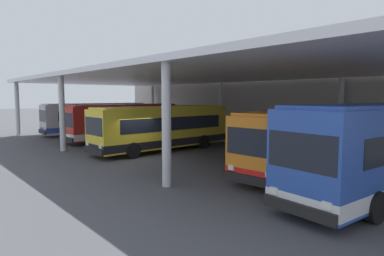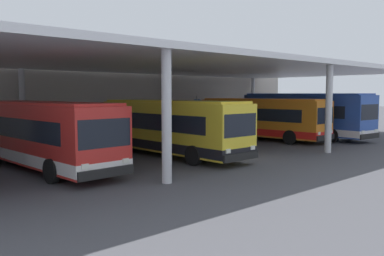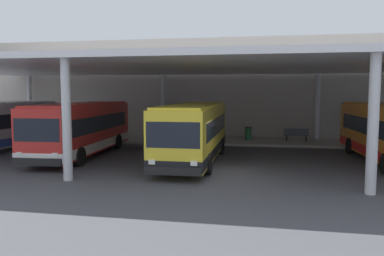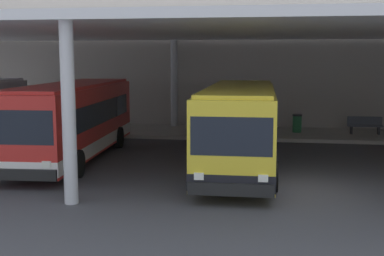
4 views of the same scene
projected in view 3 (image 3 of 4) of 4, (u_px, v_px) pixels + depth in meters
The scene contains 9 objects.
ground_plane at pixel (216, 174), 18.16m from camera, with size 200.00×200.00×0.00m, color #47474C.
platform_kerb at pixel (235, 141), 29.65m from camera, with size 42.00×4.50×0.18m, color #A39E93.
station_building_facade at pixel (239, 88), 32.45m from camera, with size 48.00×1.60×8.29m, color #ADA399.
canopy_shelter at pixel (228, 67), 23.05m from camera, with size 40.00×17.00×5.55m.
bus_second_bay at pixel (82, 128), 23.27m from camera, with size 3.12×10.65×3.17m.
bus_middle_bay at pixel (194, 132), 21.16m from camera, with size 2.83×10.56×3.17m.
bench_waiting at pixel (296, 135), 28.81m from camera, with size 1.80×0.45×0.92m.
trash_bin at pixel (248, 133), 29.56m from camera, with size 0.52×0.52×0.98m.
banner_sign at pixel (346, 118), 27.21m from camera, with size 0.70×0.12×3.20m.
Camera 3 is at (2.25, -17.78, 3.84)m, focal length 36.21 mm.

